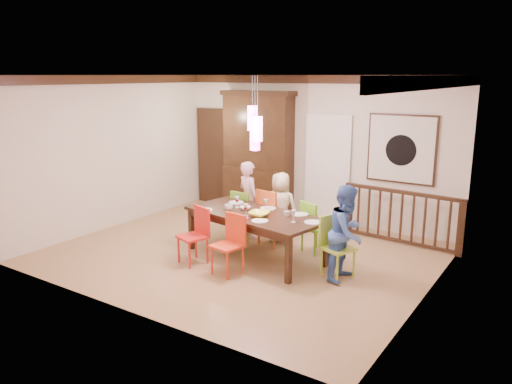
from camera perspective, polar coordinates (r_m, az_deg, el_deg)
The scene contains 37 objects.
floor at distance 8.39m, azimuth -1.60°, elevation -7.02°, with size 6.00×6.00×0.00m, color #A3814F.
ceiling at distance 7.87m, azimuth -1.74°, elevation 13.21°, with size 6.00×6.00×0.00m, color white.
wall_back at distance 10.12m, azimuth 6.51°, elevation 4.90°, with size 6.00×6.00×0.00m, color beige.
wall_left at distance 10.01m, azimuth -15.93°, elevation 4.38°, with size 5.00×5.00×0.00m, color beige.
wall_right at distance 6.77m, azimuth 19.61°, elevation 0.06°, with size 5.00×5.00×0.00m, color beige.
crown_molding at distance 7.87m, azimuth -1.73°, elevation 12.63°, with size 6.00×5.00×0.16m, color black, non-canonical shape.
panel_door at distance 11.42m, azimuth -4.47°, elevation 3.86°, with size 1.04×0.07×2.24m, color black.
white_doorway at distance 10.00m, azimuth 8.15°, elevation 2.43°, with size 0.97×0.05×2.22m, color silver.
painting at distance 9.40m, azimuth 16.28°, elevation 4.73°, with size 1.25×0.06×1.25m.
pendant_cluster at distance 7.73m, azimuth -0.12°, elevation 7.32°, with size 0.27×0.21×1.14m.
dining_table at distance 8.01m, azimuth -0.11°, elevation -2.93°, with size 2.44×1.42×0.75m.
chair_far_left at distance 9.06m, azimuth -1.18°, elevation -2.13°, with size 0.41×0.41×0.88m.
chair_far_mid at distance 8.65m, azimuth 2.03°, elevation -2.41°, with size 0.52×0.52×1.00m.
chair_far_right at distance 8.35m, azimuth 6.90°, elevation -3.56°, with size 0.52×0.52×0.88m.
chair_near_left at distance 7.87m, azimuth -7.28°, elevation -4.57°, with size 0.51×0.51×0.89m.
chair_near_mid at distance 7.40m, azimuth -3.32°, elevation -5.61°, with size 0.46×0.46×0.90m.
chair_end_right at distance 7.38m, azimuth 9.40°, elevation -5.79°, with size 0.54×0.54×0.91m.
china_hutch at distance 10.55m, azimuth 0.23°, elevation 4.48°, with size 1.64×0.46×2.59m.
balustrade at distance 9.07m, azimuth 16.27°, elevation -2.67°, with size 2.17×0.25×0.96m.
person_far_left at distance 9.04m, azimuth -0.85°, elevation -0.86°, with size 0.51×0.34×1.40m, color #FFC2D5.
person_far_mid at distance 8.79m, azimuth 2.81°, elevation -1.78°, with size 0.62×0.40×1.26m, color beige.
person_end_right at distance 7.28m, azimuth 10.36°, elevation -4.61°, with size 0.68×0.53×1.40m, color #4066B4.
serving_bowl at distance 7.78m, azimuth 0.36°, elevation -2.54°, with size 0.31×0.31×0.08m, color #EAEC43.
small_bowl at distance 8.16m, azimuth -1.25°, elevation -1.85°, with size 0.18×0.18×0.06m, color white.
cup_left at distance 8.13m, azimuth -3.16°, elevation -1.77°, with size 0.13×0.13×0.10m, color silver.
cup_right at distance 7.79m, azimuth 3.52°, elevation -2.51°, with size 0.09×0.09×0.09m, color silver.
plate_far_left at distance 8.61m, azimuth -2.27°, elevation -1.21°, with size 0.26×0.26×0.01m, color white.
plate_far_mid at distance 8.22m, azimuth 1.38°, elevation -1.89°, with size 0.26×0.26×0.01m, color white.
plate_far_right at distance 7.91m, azimuth 5.07°, elevation -2.56°, with size 0.26×0.26×0.01m, color white.
plate_near_left at distance 8.18m, azimuth -5.89°, elevation -2.05°, with size 0.26×0.26×0.01m, color white.
plate_near_mid at distance 7.53m, azimuth 0.44°, elevation -3.32°, with size 0.26×0.26×0.01m, color white.
plate_end_right at distance 7.51m, azimuth 6.53°, elevation -3.46°, with size 0.26×0.26×0.01m, color white.
wine_glass_a at distance 8.28m, azimuth -2.19°, elevation -1.16°, with size 0.08×0.08×0.19m, color #590C19, non-canonical shape.
wine_glass_b at distance 8.10m, azimuth 1.13°, elevation -1.49°, with size 0.08×0.08×0.19m, color silver, non-canonical shape.
wine_glass_c at distance 7.80m, azimuth -1.17°, elevation -2.08°, with size 0.08×0.08×0.19m, color #590C19, non-canonical shape.
wine_glass_d at distance 7.48m, azimuth 4.30°, elevation -2.78°, with size 0.08×0.08×0.19m, color silver, non-canonical shape.
napkin at distance 7.68m, azimuth -1.55°, elevation -3.00°, with size 0.18×0.14×0.01m, color #D83359.
Camera 1 is at (4.52, -6.44, 2.91)m, focal length 35.00 mm.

